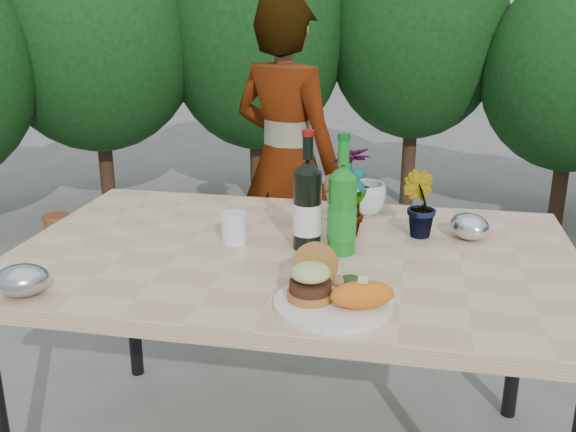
% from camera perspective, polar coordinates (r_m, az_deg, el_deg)
% --- Properties ---
extents(patio_table, '(1.60, 1.00, 0.75)m').
position_cam_1_polar(patio_table, '(1.87, 0.47, -4.70)').
color(patio_table, '#D6B38F').
rests_on(patio_table, ground).
extents(shrub_hedge, '(6.98, 4.99, 2.24)m').
position_cam_1_polar(shrub_hedge, '(3.28, 7.88, 13.29)').
color(shrub_hedge, '#382316').
rests_on(shrub_hedge, ground).
extents(dinner_plate, '(0.28, 0.28, 0.01)m').
position_cam_1_polar(dinner_plate, '(1.52, 4.05, -7.77)').
color(dinner_plate, white).
rests_on(dinner_plate, patio_table).
extents(burger_stack, '(0.11, 0.16, 0.11)m').
position_cam_1_polar(burger_stack, '(1.52, 2.12, -5.50)').
color(burger_stack, '#B7722D').
rests_on(burger_stack, dinner_plate).
extents(sweet_potato, '(0.17, 0.12, 0.06)m').
position_cam_1_polar(sweet_potato, '(1.48, 6.63, -6.95)').
color(sweet_potato, orange).
rests_on(sweet_potato, dinner_plate).
extents(grilled_veg, '(0.08, 0.05, 0.03)m').
position_cam_1_polar(grilled_veg, '(1.59, 5.12, -5.71)').
color(grilled_veg, olive).
rests_on(grilled_veg, dinner_plate).
extents(wine_bottle, '(0.08, 0.08, 0.35)m').
position_cam_1_polar(wine_bottle, '(1.82, 1.73, 0.88)').
color(wine_bottle, black).
rests_on(wine_bottle, patio_table).
extents(sparkling_water, '(0.08, 0.08, 0.34)m').
position_cam_1_polar(sparkling_water, '(1.80, 4.83, 0.50)').
color(sparkling_water, '#177F20').
rests_on(sparkling_water, patio_table).
extents(plastic_cup, '(0.07, 0.07, 0.09)m').
position_cam_1_polar(plastic_cup, '(1.89, -4.84, -1.07)').
color(plastic_cup, white).
rests_on(plastic_cup, patio_table).
extents(seedling_left, '(0.15, 0.15, 0.23)m').
position_cam_1_polar(seedling_left, '(1.93, 5.56, 1.53)').
color(seedling_left, '#215F20').
rests_on(seedling_left, patio_table).
extents(seedling_mid, '(0.14, 0.14, 0.20)m').
position_cam_1_polar(seedling_mid, '(1.97, 11.56, 1.02)').
color(seedling_mid, '#29571D').
rests_on(seedling_mid, patio_table).
extents(seedling_right, '(0.18, 0.18, 0.24)m').
position_cam_1_polar(seedling_right, '(2.12, 5.60, 3.07)').
color(seedling_right, '#28531C').
rests_on(seedling_right, patio_table).
extents(blue_bowl, '(0.15, 0.15, 0.11)m').
position_cam_1_polar(blue_bowl, '(2.16, 6.88, 1.51)').
color(blue_bowl, silver).
rests_on(blue_bowl, patio_table).
extents(foil_packet_left, '(0.16, 0.15, 0.08)m').
position_cam_1_polar(foil_packet_left, '(1.68, -22.56, -5.30)').
color(foil_packet_left, '#ACAEB3').
rests_on(foil_packet_left, patio_table).
extents(foil_packet_right, '(0.16, 0.17, 0.08)m').
position_cam_1_polar(foil_packet_right, '(2.00, 15.83, -0.89)').
color(foil_packet_right, silver).
rests_on(foil_packet_right, patio_table).
extents(person, '(0.63, 0.54, 1.47)m').
position_cam_1_polar(person, '(2.96, -0.20, 4.92)').
color(person, '#A37251').
rests_on(person, ground).
extents(terracotta_pot, '(0.17, 0.17, 0.14)m').
position_cam_1_polar(terracotta_pot, '(4.38, -19.89, -0.78)').
color(terracotta_pot, '#A4502A').
rests_on(terracotta_pot, ground).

